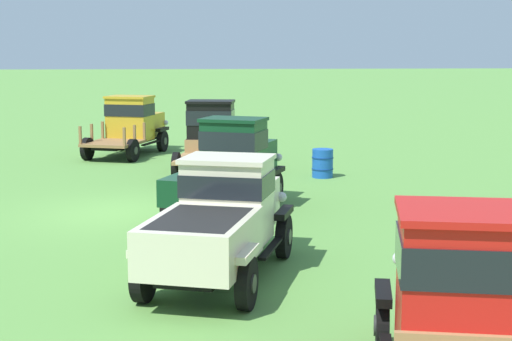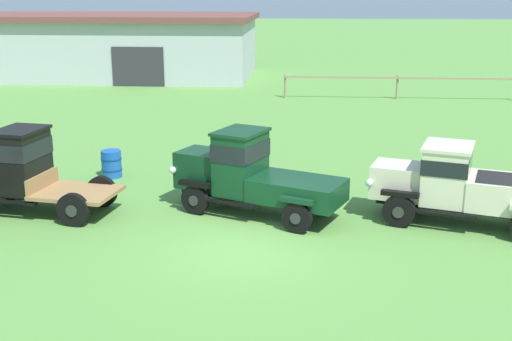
% 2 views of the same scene
% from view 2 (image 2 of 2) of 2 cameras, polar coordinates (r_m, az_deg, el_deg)
% --- Properties ---
extents(ground_plane, '(240.00, 240.00, 0.00)m').
position_cam_2_polar(ground_plane, '(14.90, -1.30, -7.00)').
color(ground_plane, '#5B9342').
extents(farm_shed, '(18.95, 10.21, 4.16)m').
position_cam_2_polar(farm_shed, '(45.52, -12.38, 10.84)').
color(farm_shed, '#B2B7BC').
rests_on(farm_shed, ground).
extents(paddock_fence, '(19.34, 0.50, 1.29)m').
position_cam_2_polar(paddock_fence, '(36.32, 17.94, 7.51)').
color(paddock_fence, '#997F60').
rests_on(paddock_fence, ground).
extents(vintage_truck_second_in_line, '(4.72, 2.32, 2.26)m').
position_cam_2_polar(vintage_truck_second_in_line, '(18.25, -20.48, 0.13)').
color(vintage_truck_second_in_line, black).
rests_on(vintage_truck_second_in_line, ground).
extents(vintage_truck_midrow_center, '(4.83, 3.15, 2.23)m').
position_cam_2_polar(vintage_truck_midrow_center, '(16.91, -0.50, -0.29)').
color(vintage_truck_midrow_center, black).
rests_on(vintage_truck_midrow_center, ground).
extents(vintage_truck_far_side, '(4.92, 2.93, 2.03)m').
position_cam_2_polar(vintage_truck_far_side, '(16.95, 17.91, -1.20)').
color(vintage_truck_far_side, black).
rests_on(vintage_truck_far_side, ground).
extents(oil_drum_beside_row, '(0.66, 0.66, 0.86)m').
position_cam_2_polar(oil_drum_beside_row, '(20.87, -12.72, 0.59)').
color(oil_drum_beside_row, '#1951B2').
rests_on(oil_drum_beside_row, ground).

